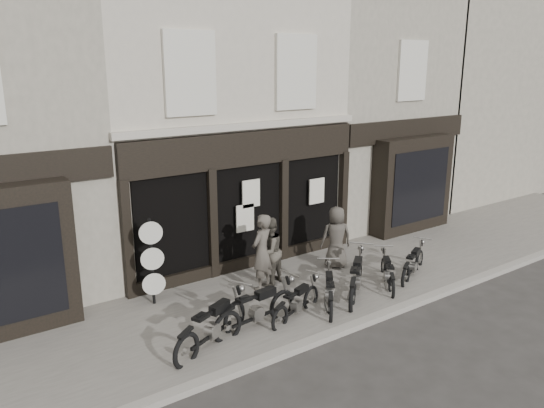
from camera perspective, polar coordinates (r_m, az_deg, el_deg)
ground_plane at (r=12.88m, az=4.77°, el=-11.11°), size 90.00×90.00×0.00m
pavement at (r=13.49m, az=2.29°, el=-9.54°), size 30.00×4.20×0.12m
kerb at (r=12.03m, az=8.69°, el=-12.89°), size 30.00×0.25×0.13m
central_building at (r=16.64m, az=-8.34°, el=9.39°), size 7.30×6.22×8.34m
neighbour_right at (r=20.27m, az=8.18°, el=10.25°), size 5.60×6.73×8.34m
filler_right at (r=26.58m, az=21.18°, el=10.63°), size 11.00×6.00×8.20m
motorcycle_0 at (r=11.06m, az=-6.41°, el=-13.24°), size 2.17×1.23×1.11m
motorcycle_1 at (r=11.69m, az=-1.64°, el=-11.56°), size 2.27×0.62×1.09m
motorcycle_2 at (r=12.17m, az=2.66°, el=-10.83°), size 1.80×0.89×0.90m
motorcycle_3 at (r=12.74m, az=6.18°, el=-9.57°), size 1.44×1.68×0.96m
motorcycle_4 at (r=13.36m, az=9.03°, el=-8.18°), size 1.94×1.71×1.12m
motorcycle_5 at (r=14.08m, az=12.32°, el=-7.49°), size 1.34×1.59×0.90m
motorcycle_6 at (r=14.79m, az=14.92°, el=-6.47°), size 1.83×1.08×0.94m
man_left at (r=13.24m, az=-1.09°, el=-5.18°), size 0.84×0.72×1.94m
man_centre at (r=13.52m, az=-0.37°, el=-5.12°), size 1.05×0.94×1.78m
man_right at (r=14.74m, az=6.91°, el=-3.58°), size 1.01×0.86×1.74m
advert_sign_post at (r=12.71m, az=-12.75°, el=-6.48°), size 0.53×0.35×2.23m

